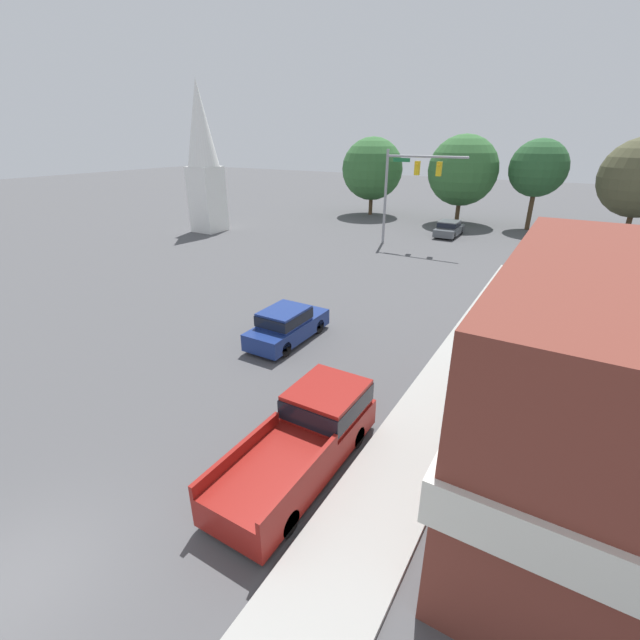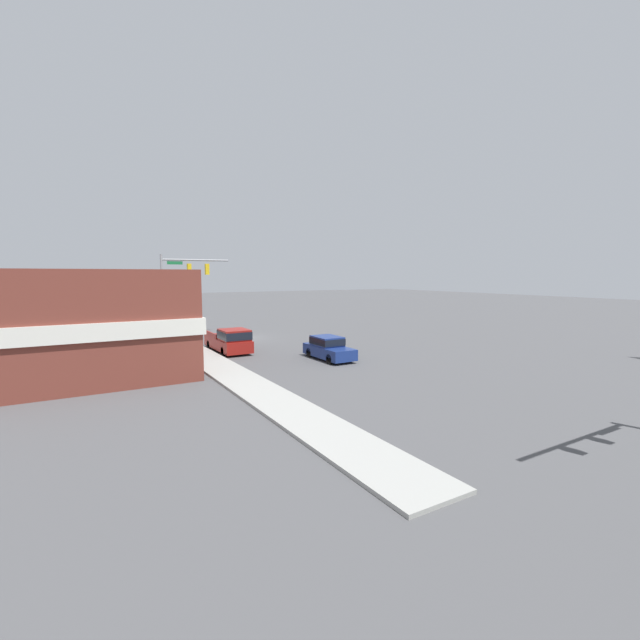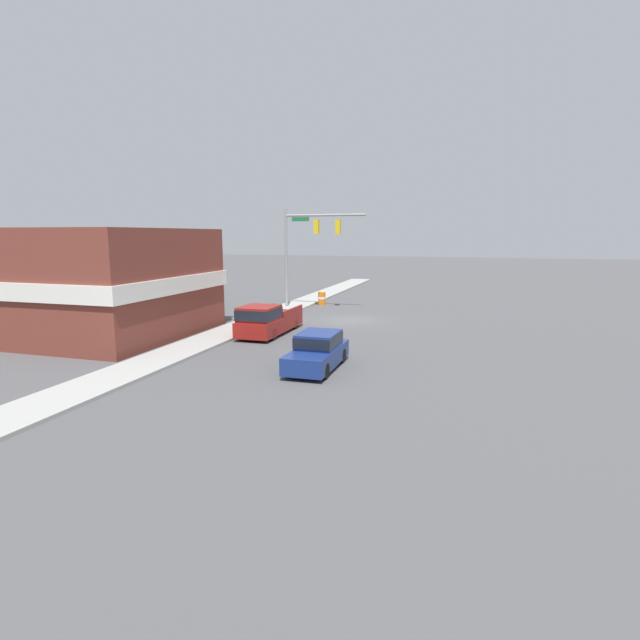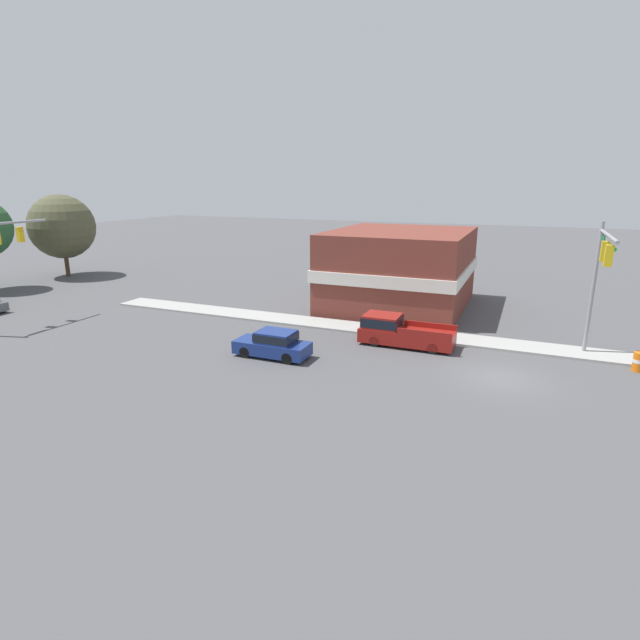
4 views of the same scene
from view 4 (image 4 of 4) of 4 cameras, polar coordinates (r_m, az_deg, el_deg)
ground_plane at (r=27.67m, az=19.91°, el=-6.24°), size 200.00×200.00×0.00m
sidewalk_curb at (r=33.04m, az=20.55°, el=-2.67°), size 2.40×60.00×0.14m
near_signal_assembly at (r=30.60m, az=29.43°, el=5.44°), size 6.42×0.49×7.71m
car_lead at (r=28.93m, az=-5.32°, el=-2.69°), size 1.76×4.40×1.58m
pickup_truck_parked at (r=31.29m, az=8.92°, el=-1.22°), size 2.02×5.76×1.84m
construction_barrel at (r=31.74m, az=32.65°, el=-4.03°), size 0.63×0.63×1.06m
corner_brick_building at (r=41.04m, az=9.08°, el=5.83°), size 12.41×10.77×6.11m
backdrop_tree_right_mid at (r=59.75m, az=-27.41°, el=9.45°), size 6.65×6.65×8.61m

